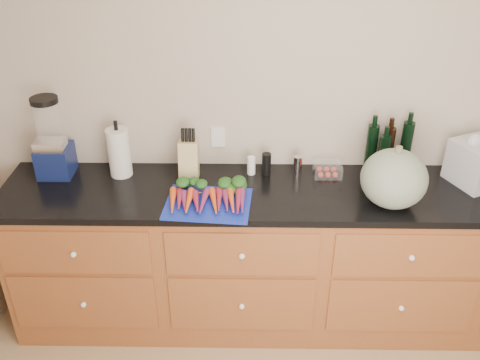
{
  "coord_description": "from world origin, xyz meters",
  "views": [
    {
      "loc": [
        -0.43,
        -1.26,
        2.51
      ],
      "look_at": [
        -0.46,
        1.2,
        1.06
      ],
      "focal_mm": 40.0,
      "sensor_mm": 36.0,
      "label": 1
    }
  ],
  "objects_px": {
    "blender_appliance": "(52,142)",
    "paper_towel": "(119,153)",
    "squash": "(394,179)",
    "carrots": "(208,195)",
    "tomato_box": "(327,169)",
    "cutting_board": "(208,204)",
    "knife_block": "(189,160)"
  },
  "relations": [
    {
      "from": "blender_appliance",
      "to": "paper_towel",
      "type": "relative_size",
      "value": 1.66
    },
    {
      "from": "cutting_board",
      "to": "paper_towel",
      "type": "distance_m",
      "value": 0.64
    },
    {
      "from": "cutting_board",
      "to": "squash",
      "type": "height_order",
      "value": "squash"
    },
    {
      "from": "paper_towel",
      "to": "blender_appliance",
      "type": "bearing_deg",
      "value": -179.6
    },
    {
      "from": "squash",
      "to": "blender_appliance",
      "type": "height_order",
      "value": "blender_appliance"
    },
    {
      "from": "blender_appliance",
      "to": "knife_block",
      "type": "distance_m",
      "value": 0.79
    },
    {
      "from": "carrots",
      "to": "paper_towel",
      "type": "bearing_deg",
      "value": 152.21
    },
    {
      "from": "squash",
      "to": "tomato_box",
      "type": "xyz_separation_m",
      "value": [
        -0.3,
        0.31,
        -0.12
      ]
    },
    {
      "from": "cutting_board",
      "to": "tomato_box",
      "type": "xyz_separation_m",
      "value": [
        0.68,
        0.33,
        0.03
      ]
    },
    {
      "from": "squash",
      "to": "carrots",
      "type": "bearing_deg",
      "value": 179.0
    },
    {
      "from": "paper_towel",
      "to": "tomato_box",
      "type": "xyz_separation_m",
      "value": [
        1.21,
        0.01,
        -0.11
      ]
    },
    {
      "from": "carrots",
      "to": "knife_block",
      "type": "height_order",
      "value": "knife_block"
    },
    {
      "from": "knife_block",
      "to": "tomato_box",
      "type": "relative_size",
      "value": 1.39
    },
    {
      "from": "squash",
      "to": "paper_towel",
      "type": "relative_size",
      "value": 1.21
    },
    {
      "from": "cutting_board",
      "to": "knife_block",
      "type": "bearing_deg",
      "value": 113.08
    },
    {
      "from": "knife_block",
      "to": "tomato_box",
      "type": "height_order",
      "value": "knife_block"
    },
    {
      "from": "paper_towel",
      "to": "cutting_board",
      "type": "bearing_deg",
      "value": -31.08
    },
    {
      "from": "knife_block",
      "to": "squash",
      "type": "bearing_deg",
      "value": -14.06
    },
    {
      "from": "cutting_board",
      "to": "tomato_box",
      "type": "distance_m",
      "value": 0.76
    },
    {
      "from": "squash",
      "to": "paper_towel",
      "type": "height_order",
      "value": "squash"
    },
    {
      "from": "squash",
      "to": "knife_block",
      "type": "distance_m",
      "value": 1.14
    },
    {
      "from": "cutting_board",
      "to": "paper_towel",
      "type": "height_order",
      "value": "paper_towel"
    },
    {
      "from": "cutting_board",
      "to": "paper_towel",
      "type": "bearing_deg",
      "value": 148.92
    },
    {
      "from": "blender_appliance",
      "to": "paper_towel",
      "type": "bearing_deg",
      "value": 0.4
    },
    {
      "from": "blender_appliance",
      "to": "carrots",
      "type": "bearing_deg",
      "value": -16.97
    },
    {
      "from": "blender_appliance",
      "to": "squash",
      "type": "bearing_deg",
      "value": -8.87
    },
    {
      "from": "carrots",
      "to": "tomato_box",
      "type": "distance_m",
      "value": 0.74
    },
    {
      "from": "carrots",
      "to": "tomato_box",
      "type": "relative_size",
      "value": 2.61
    },
    {
      "from": "carrots",
      "to": "squash",
      "type": "bearing_deg",
      "value": -1.0
    },
    {
      "from": "blender_appliance",
      "to": "tomato_box",
      "type": "bearing_deg",
      "value": 0.46
    },
    {
      "from": "knife_block",
      "to": "blender_appliance",
      "type": "bearing_deg",
      "value": 178.72
    },
    {
      "from": "carrots",
      "to": "paper_towel",
      "type": "relative_size",
      "value": 1.44
    }
  ]
}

